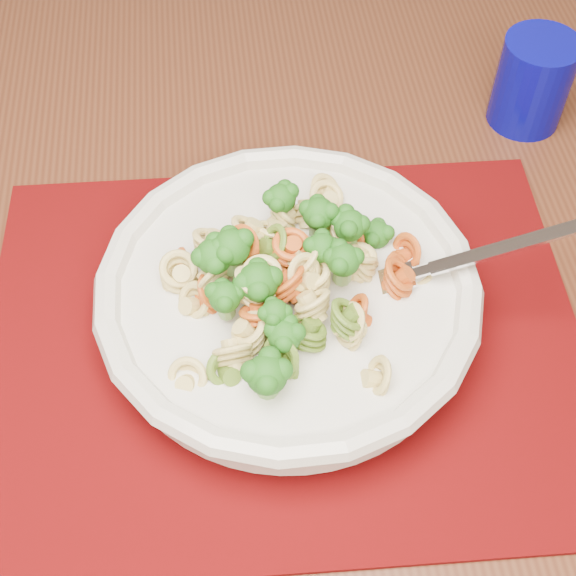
{
  "coord_description": "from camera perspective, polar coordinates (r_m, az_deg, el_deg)",
  "views": [
    {
      "loc": [
        -0.12,
        0.27,
        1.24
      ],
      "look_at": [
        -0.14,
        0.62,
        0.78
      ],
      "focal_mm": 50.0,
      "sensor_mm": 36.0,
      "label": 1
    }
  ],
  "objects": [
    {
      "name": "pasta_broccoli_heap",
      "position": [
        0.58,
        -0.0,
        0.35
      ],
      "size": [
        0.24,
        0.24,
        0.06
      ],
      "primitive_type": null,
      "color": "tan",
      "rests_on": "pasta_bowl"
    },
    {
      "name": "tumbler",
      "position": [
        0.78,
        17.01,
        13.84
      ],
      "size": [
        0.07,
        0.07,
        0.08
      ],
      "primitive_type": "cylinder",
      "color": "#050669",
      "rests_on": "dining_table"
    },
    {
      "name": "fork",
      "position": [
        0.59,
        7.72,
        0.66
      ],
      "size": [
        0.18,
        0.05,
        0.08
      ],
      "primitive_type": null,
      "rotation": [
        0.0,
        -0.35,
        0.14
      ],
      "color": "silver",
      "rests_on": "pasta_bowl"
    },
    {
      "name": "pasta_bowl",
      "position": [
        0.59,
        -0.0,
        -0.49
      ],
      "size": [
        0.28,
        0.28,
        0.05
      ],
      "color": "beige",
      "rests_on": "placemat"
    },
    {
      "name": "placemat",
      "position": [
        0.61,
        -0.28,
        -3.7
      ],
      "size": [
        0.49,
        0.4,
        0.0
      ],
      "primitive_type": "cube",
      "rotation": [
        0.0,
        0.0,
        0.11
      ],
      "color": "#510306",
      "rests_on": "dining_table"
    },
    {
      "name": "dining_table",
      "position": [
        0.78,
        -6.96,
        0.43
      ],
      "size": [
        1.44,
        1.04,
        0.73
      ],
      "rotation": [
        0.0,
        0.0,
        0.15
      ],
      "color": "#4D2715",
      "rests_on": "ground"
    }
  ]
}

